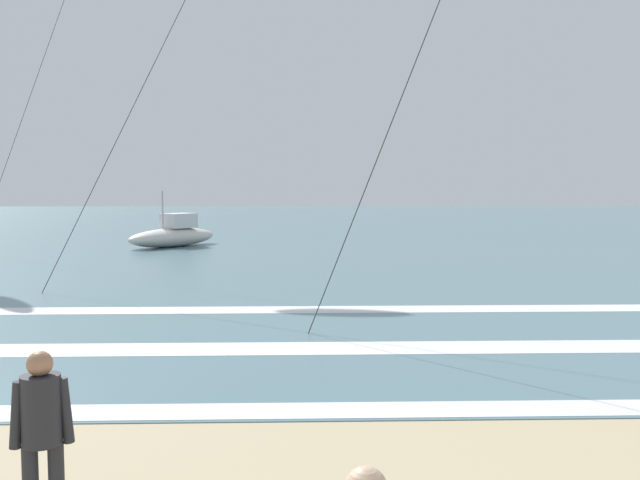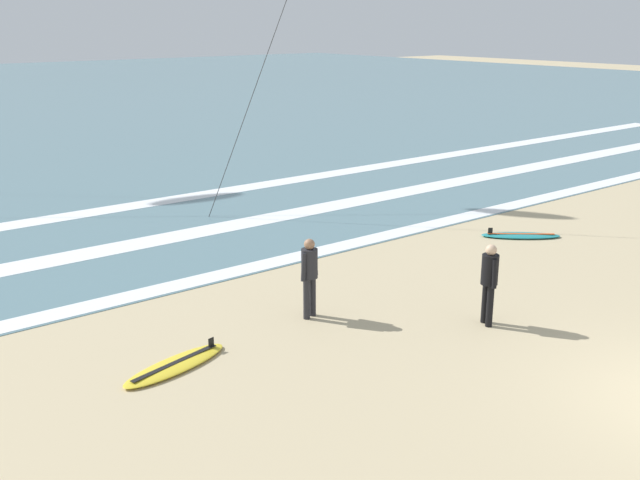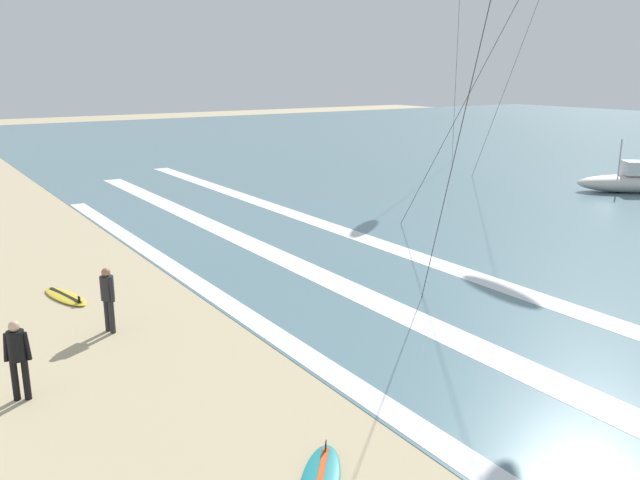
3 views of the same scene
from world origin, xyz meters
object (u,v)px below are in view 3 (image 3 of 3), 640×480
object	(u,v)px
surfer_right_near	(108,294)
surfboard_right_spare	(65,296)
surfer_left_far	(17,353)
offshore_boat	(630,181)

from	to	relation	value
surfer_right_near	surfboard_right_spare	world-z (taller)	surfer_right_near
surfer_left_far	surfboard_right_spare	world-z (taller)	surfer_left_far
surfer_left_far	surfer_right_near	size ratio (longest dim) A/B	1.00
surfer_left_far	offshore_boat	size ratio (longest dim) A/B	0.31
surfer_right_near	surfboard_right_spare	distance (m)	3.25
surfboard_right_spare	offshore_boat	size ratio (longest dim) A/B	0.42
surfer_right_near	offshore_boat	size ratio (longest dim) A/B	0.31
offshore_boat	surfer_left_far	bearing A→B (deg)	-77.91
surfer_left_far	surfer_right_near	xyz separation A→B (m)	(-2.44, 2.38, 0.00)
surfer_left_far	surfboard_right_spare	size ratio (longest dim) A/B	0.73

